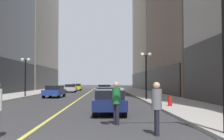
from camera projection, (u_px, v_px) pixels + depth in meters
ground_plane at (87, 94)px, 40.33m from camera, size 200.00×200.00×0.00m
sidewalk_left at (30, 93)px, 40.12m from camera, size 4.50×78.00×0.15m
sidewalk_right at (144, 93)px, 40.55m from camera, size 4.50×78.00×0.15m
lane_centre_stripe at (87, 94)px, 40.33m from camera, size 0.16×70.00×0.01m
building_right_far at (161, 23)px, 66.36m from camera, size 11.31×26.00×31.40m
car_navy at (110, 101)px, 15.36m from camera, size 1.77×4.71×1.32m
car_white at (107, 95)px, 21.94m from camera, size 2.02×4.38×1.32m
car_blue at (55, 91)px, 30.69m from camera, size 2.02×4.22×1.32m
car_maroon at (104, 89)px, 38.84m from camera, size 1.91×4.05×1.32m
car_silver at (71, 88)px, 45.64m from camera, size 2.01×4.45×1.32m
car_yellow at (77, 87)px, 55.12m from camera, size 1.96×4.77×1.32m
pedestrian_in_grey_suit at (157, 104)px, 9.14m from camera, size 0.34×0.34×1.76m
pedestrian_in_green_parka at (116, 100)px, 11.40m from camera, size 0.47×0.47×1.76m
traffic_light_near_right at (192, 19)px, 8.81m from camera, size 3.43×0.35×5.65m
street_lamp_left_far at (25, 68)px, 31.52m from camera, size 1.06×0.36×4.43m
street_lamp_right_mid at (146, 65)px, 25.61m from camera, size 1.06×0.36×4.43m
fire_hydrant_right at (170, 102)px, 18.36m from camera, size 0.28×0.28×0.80m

